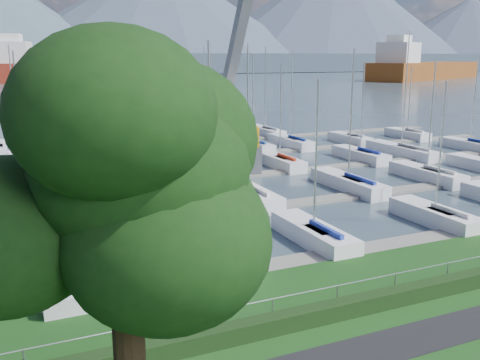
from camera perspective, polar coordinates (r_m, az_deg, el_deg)
path at (r=21.64m, az=17.17°, el=-16.13°), size 160.00×2.00×0.04m
water at (r=277.41m, az=-21.80°, el=9.95°), size 800.00×540.00×0.20m
hedge at (r=23.25m, az=12.93°, el=-12.78°), size 80.00×0.70×0.70m
fence at (r=23.18m, az=12.44°, el=-10.52°), size 80.00×0.04×0.04m
foothill at (r=347.17m, az=-22.48°, el=11.40°), size 900.00×80.00×12.00m
mountains at (r=423.57m, az=-22.35°, el=17.07°), size 1190.00×360.00×115.00m
docks at (r=46.04m, az=-7.15°, el=-0.30°), size 90.00×41.60×0.25m
tree at (r=10.66m, az=-10.34°, el=-2.53°), size 7.09×6.02×11.14m
crane at (r=50.05m, az=-0.08°, el=7.31°), size 4.78×13.36×22.35m
cargo_ship_mid at (r=235.27m, az=-16.58°, el=10.93°), size 89.84×37.04×21.50m
cargo_ship_east at (r=267.77m, az=18.88°, el=10.97°), size 86.76×51.89×21.50m
sailboat_fleet at (r=48.00m, az=-8.97°, el=6.95°), size 75.40×49.11×13.53m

